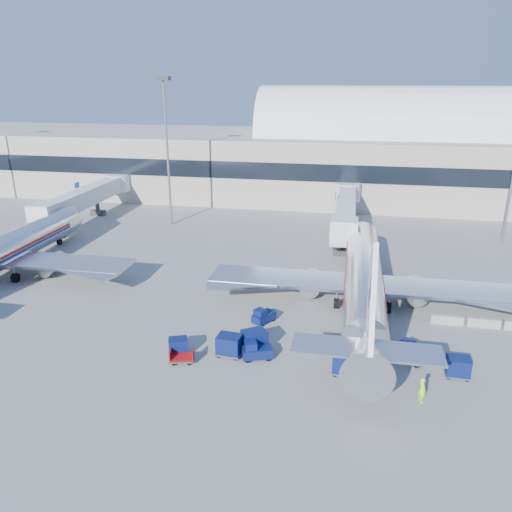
% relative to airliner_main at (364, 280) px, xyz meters
% --- Properties ---
extents(ground, '(260.00, 260.00, 0.00)m').
position_rel_airliner_main_xyz_m(ground, '(-10.00, -4.51, -2.93)').
color(ground, gray).
rests_on(ground, ground).
extents(terminal, '(170.00, 28.15, 21.00)m').
position_rel_airliner_main_xyz_m(terminal, '(-23.60, 51.46, 4.60)').
color(terminal, '#B2AA9E').
rests_on(terminal, ground).
extents(airliner_main, '(32.00, 37.26, 12.07)m').
position_rel_airliner_main_xyz_m(airliner_main, '(0.00, 0.00, 0.00)').
color(airliner_main, silver).
rests_on(airliner_main, ground).
extents(jetbridge_near, '(4.40, 27.50, 6.25)m').
position_rel_airliner_main_xyz_m(jetbridge_near, '(-2.40, 26.30, 1.00)').
color(jetbridge_near, silver).
rests_on(jetbridge_near, ground).
extents(jetbridge_mid, '(4.40, 27.50, 6.25)m').
position_rel_airliner_main_xyz_m(jetbridge_mid, '(-44.40, 26.30, 1.00)').
color(jetbridge_mid, silver).
rests_on(jetbridge_mid, ground).
extents(mast_west, '(2.00, 1.20, 22.60)m').
position_rel_airliner_main_xyz_m(mast_west, '(-30.00, 25.49, 11.87)').
color(mast_west, slate).
rests_on(mast_west, ground).
extents(barrier_near, '(3.00, 0.55, 0.90)m').
position_rel_airliner_main_xyz_m(barrier_near, '(8.00, -2.51, -2.48)').
color(barrier_near, '#9E9E96').
rests_on(barrier_near, ground).
extents(barrier_mid, '(3.00, 0.55, 0.90)m').
position_rel_airliner_main_xyz_m(barrier_mid, '(11.30, -2.51, -2.48)').
color(barrier_mid, '#9E9E96').
rests_on(barrier_mid, ground).
extents(tug_lead, '(2.80, 2.03, 1.64)m').
position_rel_airliner_main_xyz_m(tug_lead, '(-8.86, -12.17, -2.18)').
color(tug_lead, '#091449').
rests_on(tug_lead, ground).
extents(tug_right, '(2.69, 2.62, 1.63)m').
position_rel_airliner_main_xyz_m(tug_right, '(3.91, -10.00, -2.18)').
color(tug_right, '#091449').
rests_on(tug_right, ground).
extents(tug_left, '(2.27, 2.63, 1.54)m').
position_rel_airliner_main_xyz_m(tug_left, '(-9.42, -5.58, -2.22)').
color(tug_left, '#091449').
rests_on(tug_left, ground).
extents(cart_train_a, '(2.68, 2.54, 1.88)m').
position_rel_airliner_main_xyz_m(cart_train_a, '(-9.23, -10.88, -1.92)').
color(cart_train_a, '#091449').
rests_on(cart_train_a, ground).
extents(cart_train_b, '(2.24, 1.79, 1.85)m').
position_rel_airliner_main_xyz_m(cart_train_b, '(-11.18, -12.05, -1.94)').
color(cart_train_b, '#091449').
rests_on(cart_train_b, ground).
extents(cart_train_c, '(1.99, 1.76, 1.47)m').
position_rel_airliner_main_xyz_m(cart_train_c, '(-15.51, -12.71, -2.14)').
color(cart_train_c, '#091449').
rests_on(cart_train_c, ground).
extents(cart_solo_near, '(2.37, 1.99, 1.83)m').
position_rel_airliner_main_xyz_m(cart_solo_near, '(-1.32, -13.19, -1.95)').
color(cart_solo_near, '#091449').
rests_on(cart_solo_near, ground).
extents(cart_solo_far, '(1.91, 1.47, 1.65)m').
position_rel_airliner_main_xyz_m(cart_solo_far, '(7.32, -11.78, -2.05)').
color(cart_solo_far, '#091449').
rests_on(cart_solo_far, ground).
extents(cart_open_red, '(2.24, 1.81, 0.53)m').
position_rel_airliner_main_xyz_m(cart_open_red, '(-14.78, -13.86, -2.55)').
color(cart_open_red, slate).
rests_on(cart_open_red, ground).
extents(ramp_worker, '(0.72, 0.85, 1.99)m').
position_rel_airliner_main_xyz_m(ramp_worker, '(4.12, -15.72, -1.93)').
color(ramp_worker, '#AAFF1A').
rests_on(ramp_worker, ground).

